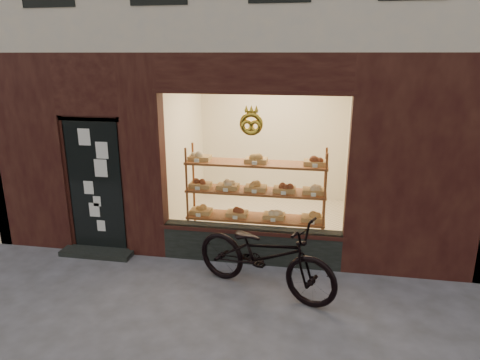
# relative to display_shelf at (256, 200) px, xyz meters

# --- Properties ---
(ground) EXTENTS (90.00, 90.00, 0.00)m
(ground) POSITION_rel_display_shelf_xyz_m (-0.45, -2.55, -0.85)
(ground) COLOR #3C3C3C
(display_shelf) EXTENTS (2.20, 0.45, 1.70)m
(display_shelf) POSITION_rel_display_shelf_xyz_m (0.00, 0.00, 0.00)
(display_shelf) COLOR #593317
(display_shelf) RESTS_ON ground
(bicycle) EXTENTS (2.16, 1.41, 1.07)m
(bicycle) POSITION_rel_display_shelf_xyz_m (0.30, -1.25, -0.31)
(bicycle) COLOR black
(bicycle) RESTS_ON ground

